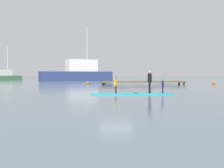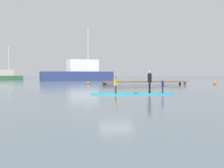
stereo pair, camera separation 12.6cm
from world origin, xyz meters
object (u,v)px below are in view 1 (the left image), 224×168
object	(u,v)px
paddleboard_near	(116,94)
paddleboard_far	(153,94)
paddler_child_solo	(116,84)
paddler_adult	(150,80)
mooring_buoy_near	(214,83)
mooring_buoy_mid	(88,83)
motor_boat_small_navy	(3,76)
fishing_boat_white_large	(78,73)
paddler_child_front	(163,86)

from	to	relation	value
paddleboard_near	paddleboard_far	distance (m)	2.88
paddler_child_solo	paddler_adult	bearing A→B (deg)	-7.45
paddleboard_far	mooring_buoy_near	xyz separation A→B (m)	(14.39, 15.48, 0.18)
mooring_buoy_mid	motor_boat_small_navy	bearing A→B (deg)	124.39
paddler_adult	motor_boat_small_navy	bearing A→B (deg)	114.21
paddleboard_near	paddleboard_far	size ratio (longest dim) A/B	1.26
paddleboard_near	motor_boat_small_navy	size ratio (longest dim) A/B	0.46
fishing_boat_white_large	motor_boat_small_navy	xyz separation A→B (m)	(-16.35, 6.34, -0.75)
paddler_child_solo	paddleboard_far	world-z (taller)	paddler_child_solo
paddleboard_far	paddler_child_solo	bearing A→B (deg)	171.80
paddleboard_near	fishing_boat_white_large	bearing A→B (deg)	91.43
paddleboard_far	paddler_adult	xyz separation A→B (m)	(-0.27, 0.07, 1.03)
mooring_buoy_near	fishing_boat_white_large	bearing A→B (deg)	129.04
paddleboard_near	paddler_child_solo	size ratio (longest dim) A/B	2.82
paddler_child_solo	mooring_buoy_mid	bearing A→B (deg)	91.36
mooring_buoy_near	mooring_buoy_mid	distance (m)	18.16
paddler_child_front	paddler_adult	bearing A→B (deg)	166.59
fishing_boat_white_large	mooring_buoy_mid	xyz separation A→B (m)	(0.49, -18.27, -1.42)
paddleboard_near	mooring_buoy_near	xyz separation A→B (m)	(17.23, 15.06, 0.18)
mooring_buoy_mid	paddler_child_front	bearing A→B (deg)	-78.66
mooring_buoy_near	motor_boat_small_navy	bearing A→B (deg)	140.21
paddler_adult	mooring_buoy_near	xyz separation A→B (m)	(14.66, 15.41, -0.85)
paddler_child_front	mooring_buoy_mid	size ratio (longest dim) A/B	2.71
paddleboard_near	paddleboard_far	bearing A→B (deg)	-8.39
fishing_boat_white_large	mooring_buoy_mid	size ratio (longest dim) A/B	39.91
paddleboard_near	paddler_adult	distance (m)	2.79
paddleboard_near	motor_boat_small_navy	xyz separation A→B (m)	(-17.29, 43.81, 0.82)
motor_boat_small_navy	paddleboard_far	bearing A→B (deg)	-65.53
paddler_child_solo	paddler_adult	world-z (taller)	paddler_adult
paddleboard_near	paddleboard_far	xyz separation A→B (m)	(2.85, -0.42, 0.00)
paddler_child_front	fishing_boat_white_large	distance (m)	38.32
paddler_adult	mooring_buoy_mid	xyz separation A→B (m)	(-3.01, 19.55, -0.89)
paddleboard_near	motor_boat_small_navy	distance (m)	47.11
paddleboard_near	paddler_child_solo	xyz separation A→B (m)	(0.01, -0.01, 0.73)
paddleboard_far	paddleboard_near	bearing A→B (deg)	171.61
paddler_child_solo	paddleboard_far	bearing A→B (deg)	-8.20
paddleboard_far	fishing_boat_white_large	distance (m)	38.11
paddleboard_near	fishing_boat_white_large	distance (m)	37.51
paddler_adult	fishing_boat_white_large	size ratio (longest dim) A/B	0.11
paddler_child_solo	mooring_buoy_mid	xyz separation A→B (m)	(-0.46, 19.21, -0.59)
paddleboard_near	mooring_buoy_mid	bearing A→B (deg)	91.32
paddler_adult	paddler_child_front	xyz separation A→B (m)	(0.95, -0.23, -0.41)
fishing_boat_white_large	mooring_buoy_near	bearing A→B (deg)	-50.96
paddleboard_far	fishing_boat_white_large	world-z (taller)	fishing_boat_white_large
paddleboard_far	paddler_child_front	xyz separation A→B (m)	(0.68, -0.15, 0.63)
mooring_buoy_mid	paddleboard_far	bearing A→B (deg)	-80.49
paddleboard_far	paddler_child_front	distance (m)	0.94
mooring_buoy_near	paddler_child_front	bearing A→B (deg)	-131.24
fishing_boat_white_large	motor_boat_small_navy	bearing A→B (deg)	158.80
mooring_buoy_near	mooring_buoy_mid	xyz separation A→B (m)	(-17.68, 4.14, -0.04)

